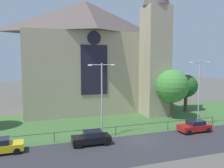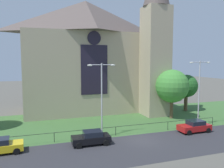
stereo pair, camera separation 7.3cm
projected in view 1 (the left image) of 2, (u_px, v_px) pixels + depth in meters
name	position (u px, v px, depth m)	size (l,w,h in m)	color
ground	(113.00, 119.00, 36.31)	(160.00, 160.00, 0.00)	#56544C
road_asphalt	(150.00, 146.00, 25.01)	(120.00, 8.00, 0.01)	#2D2D33
grass_verge	(118.00, 123.00, 34.42)	(120.00, 20.00, 0.01)	#3D6633
church_building	(91.00, 55.00, 42.58)	(23.20, 16.20, 26.00)	tan
iron_railing	(116.00, 128.00, 28.41)	(29.54, 0.07, 1.13)	black
tree_right_far	(186.00, 86.00, 42.39)	(4.14, 4.14, 6.66)	brown
tree_right_near	(172.00, 86.00, 36.70)	(5.25, 5.25, 7.81)	brown
streetlamp_near	(102.00, 91.00, 27.28)	(3.37, 0.26, 8.90)	#B2B2B7
streetlamp_far	(199.00, 86.00, 31.73)	(3.37, 0.26, 9.18)	#B2B2B7
parked_car_yellow	(0.00, 146.00, 22.90)	(4.26, 2.14, 1.51)	gold
parked_car_black	(91.00, 138.00, 25.42)	(4.25, 2.12, 1.51)	black
parked_car_red	(195.00, 126.00, 29.91)	(4.22, 2.07, 1.51)	#B21919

